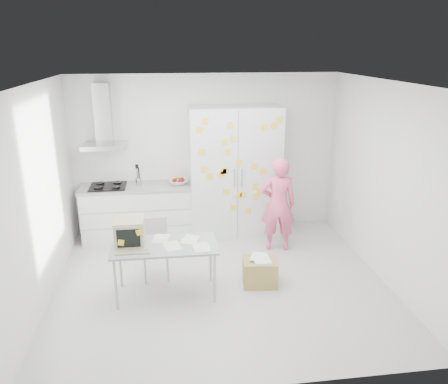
{
  "coord_description": "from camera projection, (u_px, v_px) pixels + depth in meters",
  "views": [
    {
      "loc": [
        -0.68,
        -5.31,
        3.13
      ],
      "look_at": [
        0.13,
        0.61,
        1.12
      ],
      "focal_mm": 35.0,
      "sensor_mm": 36.0,
      "label": 1
    }
  ],
  "objects": [
    {
      "name": "cardboard_box",
      "position": [
        260.0,
        272.0,
        5.96
      ],
      "size": [
        0.5,
        0.41,
        0.4
      ],
      "rotation": [
        0.0,
        0.0,
        -0.11
      ],
      "color": "#AB974A",
      "rests_on": "ground"
    },
    {
      "name": "counter_run",
      "position": [
        138.0,
        211.0,
        7.36
      ],
      "size": [
        1.84,
        0.63,
        1.28
      ],
      "color": "white",
      "rests_on": "ground"
    },
    {
      "name": "chair",
      "position": [
        155.0,
        245.0,
        6.1
      ],
      "size": [
        0.4,
        0.4,
        0.85
      ],
      "rotation": [
        0.0,
        0.0,
        0.05
      ],
      "color": "#B5B5B3",
      "rests_on": "ground"
    },
    {
      "name": "walls",
      "position": [
        214.0,
        175.0,
        6.31
      ],
      "size": [
        4.52,
        4.01,
        2.7
      ],
      "color": "white",
      "rests_on": "ground"
    },
    {
      "name": "person",
      "position": [
        278.0,
        204.0,
        6.84
      ],
      "size": [
        0.59,
        0.42,
        1.52
      ],
      "primitive_type": "imported",
      "rotation": [
        0.0,
        0.0,
        3.03
      ],
      "color": "#F05D85",
      "rests_on": "ground"
    },
    {
      "name": "floor",
      "position": [
        221.0,
        283.0,
        6.07
      ],
      "size": [
        4.5,
        4.0,
        0.02
      ],
      "primitive_type": "cube",
      "color": "silver",
      "rests_on": "ground"
    },
    {
      "name": "desk",
      "position": [
        143.0,
        238.0,
        5.53
      ],
      "size": [
        1.34,
        0.69,
        1.06
      ],
      "rotation": [
        0.0,
        0.0,
        -0.01
      ],
      "color": "#969AA0",
      "rests_on": "ground"
    },
    {
      "name": "ceiling",
      "position": [
        220.0,
        83.0,
        5.2
      ],
      "size": [
        4.5,
        4.0,
        0.02
      ],
      "primitive_type": "cube",
      "color": "white",
      "rests_on": "walls"
    },
    {
      "name": "range_hood",
      "position": [
        104.0,
        123.0,
        6.96
      ],
      "size": [
        0.7,
        0.48,
        1.01
      ],
      "color": "silver",
      "rests_on": "walls"
    },
    {
      "name": "tall_cabinet",
      "position": [
        235.0,
        172.0,
        7.34
      ],
      "size": [
        1.5,
        0.68,
        2.2
      ],
      "color": "silver",
      "rests_on": "ground"
    }
  ]
}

